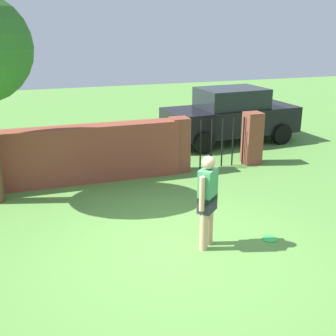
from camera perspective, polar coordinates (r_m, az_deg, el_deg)
The scene contains 6 objects.
ground_plane at distance 7.54m, azimuth 1.63°, elevation -10.44°, with size 40.00×40.00×0.00m, color #568C3D.
brick_wall at distance 10.47m, azimuth -13.43°, elevation 1.55°, with size 5.55×0.50×1.36m, color brown.
person at distance 7.23m, azimuth 5.18°, elevation -3.93°, with size 0.42×0.41×1.62m.
fence_gate at distance 11.45m, azimuth 6.43°, elevation 3.48°, with size 2.52×0.44×1.40m.
car at distance 13.98m, azimuth 8.21°, elevation 6.84°, with size 4.30×2.14×1.72m.
frisbee_green at distance 8.01m, azimuth 13.21°, elevation -9.04°, with size 0.27×0.27×0.02m, color green.
Camera 1 is at (-2.30, -6.18, 3.65)m, focal length 46.51 mm.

